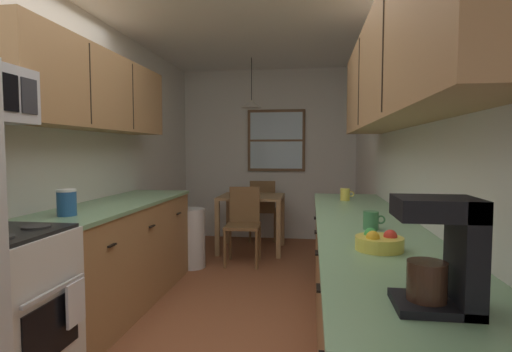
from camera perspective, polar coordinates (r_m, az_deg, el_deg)
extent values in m
plane|color=brown|center=(3.71, -2.82, -17.55)|extent=(12.00, 12.00, 0.00)
cube|color=silver|center=(3.94, -22.57, 2.41)|extent=(0.10, 9.00, 2.55)
cube|color=silver|center=(3.47, 19.62, 2.34)|extent=(0.10, 9.00, 2.55)
cube|color=silver|center=(6.08, 1.82, 3.07)|extent=(4.40, 0.10, 2.55)
cube|color=white|center=(3.67, -2.96, 23.52)|extent=(4.40, 9.00, 0.08)
cube|color=black|center=(2.45, -27.16, -18.93)|extent=(0.01, 0.43, 0.30)
cube|color=silver|center=(2.36, -26.80, -14.33)|extent=(0.02, 0.50, 0.02)
cylinder|color=#2D2D2D|center=(2.52, -28.99, -6.39)|extent=(0.15, 0.15, 0.01)
cube|color=#2D2D33|center=(2.59, -29.73, 9.90)|extent=(0.01, 0.12, 0.20)
cube|color=#A87A4C|center=(3.70, -19.15, -10.73)|extent=(0.60, 2.05, 0.87)
cube|color=#7AA87A|center=(3.62, -19.30, -3.81)|extent=(0.63, 2.07, 0.03)
cube|color=black|center=(2.91, -19.94, -9.34)|extent=(0.02, 0.10, 0.01)
cube|color=black|center=(3.52, -14.68, -6.99)|extent=(0.02, 0.10, 0.01)
cube|color=black|center=(4.15, -11.03, -5.30)|extent=(0.02, 0.10, 0.01)
cube|color=#A87A4C|center=(3.64, -22.00, 11.20)|extent=(0.32, 2.15, 0.64)
cube|color=#2D2319|center=(3.26, -22.64, 12.10)|extent=(0.01, 0.01, 0.59)
cube|color=#2D2319|center=(3.88, -17.21, 10.82)|extent=(0.01, 0.01, 0.59)
cube|color=#A87A4C|center=(2.68, 15.61, -16.29)|extent=(0.60, 3.23, 0.87)
cube|color=#7AA87A|center=(2.56, 15.78, -6.79)|extent=(0.63, 3.25, 0.03)
cube|color=black|center=(1.96, 8.95, -15.59)|extent=(0.02, 0.10, 0.01)
cube|color=black|center=(2.58, 8.70, -10.84)|extent=(0.02, 0.10, 0.01)
cube|color=black|center=(3.21, 8.55, -7.93)|extent=(0.02, 0.10, 0.01)
cube|color=black|center=(3.84, 8.46, -5.99)|extent=(0.02, 0.10, 0.01)
cube|color=#A87A4C|center=(2.54, 19.57, 14.52)|extent=(0.32, 2.93, 0.66)
cube|color=#2D2319|center=(2.05, 17.73, 17.25)|extent=(0.01, 0.01, 0.61)
cube|color=#2D2319|center=(2.99, 14.51, 12.96)|extent=(0.01, 0.01, 0.61)
cube|color=#A87F51|center=(5.30, -0.64, -2.98)|extent=(0.83, 0.74, 0.03)
cube|color=#A87F51|center=(5.10, -5.58, -7.48)|extent=(0.06, 0.06, 0.71)
cube|color=#A87F51|center=(4.98, 3.24, -7.75)|extent=(0.06, 0.06, 0.71)
cube|color=#A87F51|center=(5.76, -3.97, -6.18)|extent=(0.06, 0.06, 0.71)
cube|color=#A87F51|center=(5.65, 3.81, -6.37)|extent=(0.06, 0.06, 0.71)
cube|color=brown|center=(4.71, -1.92, -7.23)|extent=(0.42, 0.42, 0.04)
cube|color=brown|center=(4.85, -1.64, -4.21)|extent=(0.37, 0.05, 0.45)
cylinder|color=brown|center=(4.57, 0.08, -10.59)|extent=(0.04, 0.04, 0.43)
cylinder|color=brown|center=(4.62, -4.50, -10.45)|extent=(0.04, 0.04, 0.43)
cylinder|color=brown|center=(4.92, 0.50, -9.55)|extent=(0.04, 0.04, 0.43)
cylinder|color=brown|center=(4.96, -3.74, -9.43)|extent=(0.04, 0.04, 0.43)
cube|color=brown|center=(5.97, 1.07, -4.89)|extent=(0.42, 0.42, 0.04)
cube|color=brown|center=(5.76, 0.93, -2.95)|extent=(0.37, 0.05, 0.45)
cylinder|color=brown|center=(6.20, -0.50, -6.76)|extent=(0.04, 0.04, 0.43)
cylinder|color=brown|center=(6.18, 2.89, -6.81)|extent=(0.04, 0.04, 0.43)
cylinder|color=brown|center=(5.85, -0.87, -7.40)|extent=(0.04, 0.04, 0.43)
cylinder|color=brown|center=(5.82, 2.73, -7.46)|extent=(0.04, 0.04, 0.43)
cylinder|color=black|center=(5.35, -0.65, 13.74)|extent=(0.01, 0.01, 0.55)
cone|color=beige|center=(5.30, -0.65, 10.28)|extent=(0.28, 0.28, 0.10)
sphere|color=white|center=(5.30, -0.65, 10.50)|extent=(0.06, 0.06, 0.06)
cube|color=brown|center=(6.00, 2.92, 5.10)|extent=(0.86, 0.04, 0.92)
cube|color=silver|center=(5.98, 2.91, 5.11)|extent=(0.78, 0.01, 0.84)
cube|color=brown|center=(5.98, 2.90, 5.11)|extent=(0.78, 0.02, 0.03)
cylinder|color=silver|center=(4.66, -9.17, -8.77)|extent=(0.30, 0.30, 0.68)
cylinder|color=#265999|center=(3.00, -25.50, -3.60)|extent=(0.13, 0.13, 0.16)
cylinder|color=white|center=(2.99, -25.55, -1.88)|extent=(0.13, 0.13, 0.02)
cube|color=white|center=(2.52, -24.43, -16.23)|extent=(0.02, 0.16, 0.24)
cube|color=black|center=(1.28, 24.10, -16.44)|extent=(0.22, 0.18, 0.02)
cube|color=black|center=(1.27, 27.81, -9.91)|extent=(0.06, 0.18, 0.32)
cube|color=black|center=(1.22, 24.45, -4.20)|extent=(0.22, 0.18, 0.06)
cylinder|color=#331E14|center=(1.26, 23.28, -13.63)|extent=(0.11, 0.11, 0.11)
cylinder|color=#E5CC4C|center=(3.61, 12.65, -2.60)|extent=(0.08, 0.08, 0.11)
torus|color=#E5CC4C|center=(3.61, 13.50, -2.52)|extent=(0.05, 0.01, 0.05)
cylinder|color=#3F7F4C|center=(2.35, 16.14, -6.12)|extent=(0.09, 0.09, 0.10)
torus|color=#3F7F4C|center=(2.35, 17.47, -5.99)|extent=(0.05, 0.01, 0.05)
cylinder|color=#E5D14C|center=(1.89, 17.25, -9.21)|extent=(0.21, 0.21, 0.06)
cylinder|color=black|center=(1.88, 17.26, -8.77)|extent=(0.17, 0.17, 0.03)
sphere|color=red|center=(1.89, 18.70, -8.20)|extent=(0.06, 0.06, 0.06)
sphere|color=green|center=(1.91, 16.12, -8.03)|extent=(0.06, 0.06, 0.06)
sphere|color=yellow|center=(1.84, 16.40, -8.46)|extent=(0.06, 0.06, 0.06)
cylinder|color=silver|center=(5.33, -1.73, -2.46)|extent=(0.19, 0.19, 0.06)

